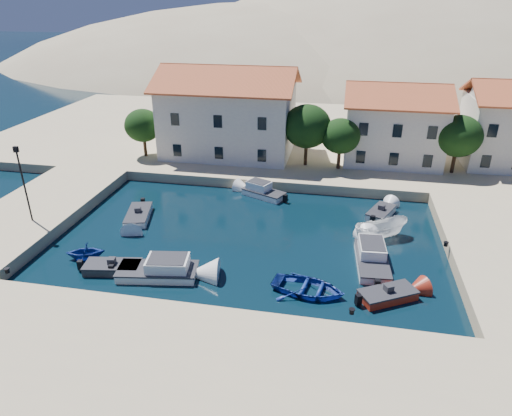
# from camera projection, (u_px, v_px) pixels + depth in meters

# --- Properties ---
(ground) EXTENTS (400.00, 400.00, 0.00)m
(ground) POSITION_uv_depth(u_px,v_px,m) (214.00, 319.00, 27.29)
(ground) COLOR black
(ground) RESTS_ON ground
(quay_south) EXTENTS (52.00, 12.00, 1.00)m
(quay_south) POSITION_uv_depth(u_px,v_px,m) (180.00, 391.00, 21.75)
(quay_south) COLOR beige
(quay_south) RESTS_ON ground
(quay_west) EXTENTS (8.00, 20.00, 1.00)m
(quay_west) POSITION_uv_depth(u_px,v_px,m) (33.00, 214.00, 39.23)
(quay_west) COLOR beige
(quay_west) RESTS_ON ground
(quay_north) EXTENTS (80.00, 36.00, 1.00)m
(quay_north) POSITION_uv_depth(u_px,v_px,m) (306.00, 136.00, 60.47)
(quay_north) COLOR beige
(quay_north) RESTS_ON ground
(hills) EXTENTS (254.00, 176.00, 99.00)m
(hills) POSITION_uv_depth(u_px,v_px,m) (387.00, 137.00, 143.48)
(hills) COLOR tan
(hills) RESTS_ON ground
(building_left) EXTENTS (14.70, 9.45, 9.70)m
(building_left) POSITION_uv_depth(u_px,v_px,m) (228.00, 110.00, 50.65)
(building_left) COLOR white
(building_left) RESTS_ON quay_north
(building_mid) EXTENTS (10.50, 8.40, 8.30)m
(building_mid) POSITION_uv_depth(u_px,v_px,m) (394.00, 122.00, 48.75)
(building_mid) COLOR white
(building_mid) RESTS_ON quay_north
(trees) EXTENTS (37.30, 5.30, 6.45)m
(trees) POSITION_uv_depth(u_px,v_px,m) (321.00, 131.00, 47.05)
(trees) COLOR #382314
(trees) RESTS_ON quay_north
(lamppost) EXTENTS (0.35, 0.25, 6.22)m
(lamppost) POSITION_uv_depth(u_px,v_px,m) (22.00, 177.00, 35.38)
(lamppost) COLOR black
(lamppost) RESTS_ON quay_west
(bollards) EXTENTS (29.36, 9.56, 0.30)m
(bollards) POSITION_uv_depth(u_px,v_px,m) (271.00, 273.00, 29.75)
(bollards) COLOR black
(bollards) RESTS_ON ground
(motorboat_grey_sw) EXTENTS (4.08, 2.30, 1.25)m
(motorboat_grey_sw) POSITION_uv_depth(u_px,v_px,m) (113.00, 267.00, 31.90)
(motorboat_grey_sw) COLOR #2E2E32
(motorboat_grey_sw) RESTS_ON ground
(cabin_cruiser_south) EXTENTS (5.73, 3.12, 1.60)m
(cabin_cruiser_south) POSITION_uv_depth(u_px,v_px,m) (157.00, 270.00, 31.29)
(cabin_cruiser_south) COLOR white
(cabin_cruiser_south) RESTS_ON ground
(rowboat_south) EXTENTS (5.31, 4.21, 0.99)m
(rowboat_south) POSITION_uv_depth(u_px,v_px,m) (308.00, 292.00, 29.76)
(rowboat_south) COLOR navy
(rowboat_south) RESTS_ON ground
(motorboat_red_se) EXTENTS (3.97, 3.23, 1.25)m
(motorboat_red_se) POSITION_uv_depth(u_px,v_px,m) (388.00, 295.00, 28.99)
(motorboat_red_se) COLOR maroon
(motorboat_red_se) RESTS_ON ground
(cabin_cruiser_east) EXTENTS (2.51, 5.42, 1.60)m
(cabin_cruiser_east) POSITION_uv_depth(u_px,v_px,m) (372.00, 259.00, 32.54)
(cabin_cruiser_east) COLOR white
(cabin_cruiser_east) RESTS_ON ground
(boat_east) EXTENTS (4.80, 3.58, 1.75)m
(boat_east) POSITION_uv_depth(u_px,v_px,m) (380.00, 238.00, 36.37)
(boat_east) COLOR white
(boat_east) RESTS_ON ground
(motorboat_white_ne) EXTENTS (2.85, 3.78, 1.25)m
(motorboat_white_ne) POSITION_uv_depth(u_px,v_px,m) (381.00, 213.00, 39.86)
(motorboat_white_ne) COLOR white
(motorboat_white_ne) RESTS_ON ground
(rowboat_west) EXTENTS (3.33, 3.09, 1.44)m
(rowboat_west) POSITION_uv_depth(u_px,v_px,m) (87.00, 258.00, 33.58)
(rowboat_west) COLOR navy
(rowboat_west) RESTS_ON ground
(motorboat_white_west) EXTENTS (2.81, 4.49, 1.25)m
(motorboat_white_west) POSITION_uv_depth(u_px,v_px,m) (139.00, 215.00, 39.42)
(motorboat_white_west) COLOR white
(motorboat_white_west) RESTS_ON ground
(cabin_cruiser_north) EXTENTS (4.50, 3.34, 1.60)m
(cabin_cruiser_north) POSITION_uv_depth(u_px,v_px,m) (264.00, 192.00, 43.58)
(cabin_cruiser_north) COLOR white
(cabin_cruiser_north) RESTS_ON ground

